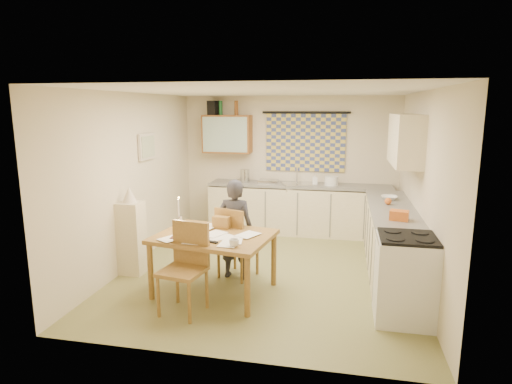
% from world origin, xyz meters
% --- Properties ---
extents(floor, '(4.00, 4.50, 0.02)m').
position_xyz_m(floor, '(0.00, 0.00, -0.01)').
color(floor, olive).
rests_on(floor, ground).
extents(ceiling, '(4.00, 4.50, 0.02)m').
position_xyz_m(ceiling, '(0.00, 0.00, 2.51)').
color(ceiling, white).
rests_on(ceiling, floor).
extents(wall_back, '(4.00, 0.02, 2.50)m').
position_xyz_m(wall_back, '(0.00, 2.26, 1.25)').
color(wall_back, beige).
rests_on(wall_back, floor).
extents(wall_front, '(4.00, 0.02, 2.50)m').
position_xyz_m(wall_front, '(0.00, -2.26, 1.25)').
color(wall_front, beige).
rests_on(wall_front, floor).
extents(wall_left, '(0.02, 4.50, 2.50)m').
position_xyz_m(wall_left, '(-2.01, 0.00, 1.25)').
color(wall_left, beige).
rests_on(wall_left, floor).
extents(wall_right, '(0.02, 4.50, 2.50)m').
position_xyz_m(wall_right, '(2.01, 0.00, 1.25)').
color(wall_right, beige).
rests_on(wall_right, floor).
extents(window_blind, '(1.45, 0.03, 1.05)m').
position_xyz_m(window_blind, '(0.30, 2.22, 1.65)').
color(window_blind, '#39467E').
rests_on(window_blind, wall_back).
extents(curtain_rod, '(1.60, 0.04, 0.04)m').
position_xyz_m(curtain_rod, '(0.30, 2.20, 2.20)').
color(curtain_rod, black).
rests_on(curtain_rod, wall_back).
extents(wall_cabinet, '(0.90, 0.34, 0.70)m').
position_xyz_m(wall_cabinet, '(-1.15, 2.08, 1.80)').
color(wall_cabinet, brown).
rests_on(wall_cabinet, wall_back).
extents(wall_cabinet_glass, '(0.84, 0.02, 0.64)m').
position_xyz_m(wall_cabinet_glass, '(-1.15, 1.91, 1.80)').
color(wall_cabinet_glass, '#99B2A5').
rests_on(wall_cabinet_glass, wall_back).
extents(upper_cabinet_right, '(0.34, 1.30, 0.70)m').
position_xyz_m(upper_cabinet_right, '(1.83, 0.55, 1.85)').
color(upper_cabinet_right, beige).
rests_on(upper_cabinet_right, wall_right).
extents(framed_print, '(0.04, 0.50, 0.40)m').
position_xyz_m(framed_print, '(-1.97, 0.40, 1.70)').
color(framed_print, beige).
rests_on(framed_print, wall_left).
extents(print_canvas, '(0.01, 0.42, 0.32)m').
position_xyz_m(print_canvas, '(-1.95, 0.40, 1.70)').
color(print_canvas, beige).
rests_on(print_canvas, wall_left).
extents(counter_back, '(3.30, 0.62, 0.92)m').
position_xyz_m(counter_back, '(0.24, 1.95, 0.45)').
color(counter_back, beige).
rests_on(counter_back, floor).
extents(counter_right, '(0.62, 2.95, 0.92)m').
position_xyz_m(counter_right, '(1.70, 0.18, 0.45)').
color(counter_right, beige).
rests_on(counter_right, floor).
extents(stove, '(0.62, 0.62, 0.95)m').
position_xyz_m(stove, '(1.70, -1.12, 0.48)').
color(stove, white).
rests_on(stove, floor).
extents(sink, '(0.67, 0.62, 0.10)m').
position_xyz_m(sink, '(0.21, 1.95, 0.88)').
color(sink, silver).
rests_on(sink, counter_back).
extents(tap, '(0.03, 0.03, 0.28)m').
position_xyz_m(tap, '(0.17, 2.13, 1.06)').
color(tap, silver).
rests_on(tap, counter_back).
extents(dish_rack, '(0.35, 0.30, 0.06)m').
position_xyz_m(dish_rack, '(-0.34, 1.95, 0.95)').
color(dish_rack, silver).
rests_on(dish_rack, counter_back).
extents(kettle, '(0.21, 0.21, 0.24)m').
position_xyz_m(kettle, '(-0.78, 1.95, 1.04)').
color(kettle, silver).
rests_on(kettle, counter_back).
extents(mixing_bowl, '(0.29, 0.29, 0.16)m').
position_xyz_m(mixing_bowl, '(0.80, 1.95, 1.00)').
color(mixing_bowl, white).
rests_on(mixing_bowl, counter_back).
extents(soap_bottle, '(0.11, 0.11, 0.19)m').
position_xyz_m(soap_bottle, '(0.51, 2.00, 1.02)').
color(soap_bottle, white).
rests_on(soap_bottle, counter_back).
extents(bowl, '(0.27, 0.27, 0.06)m').
position_xyz_m(bowl, '(1.70, 0.89, 0.95)').
color(bowl, white).
rests_on(bowl, counter_right).
extents(orange_bag, '(0.25, 0.20, 0.12)m').
position_xyz_m(orange_bag, '(1.70, -0.33, 0.98)').
color(orange_bag, orange).
rests_on(orange_bag, counter_right).
extents(fruit_orange, '(0.10, 0.10, 0.10)m').
position_xyz_m(fruit_orange, '(1.65, 0.54, 0.97)').
color(fruit_orange, orange).
rests_on(fruit_orange, counter_right).
extents(speaker, '(0.18, 0.21, 0.26)m').
position_xyz_m(speaker, '(-1.42, 2.08, 2.28)').
color(speaker, black).
rests_on(speaker, wall_cabinet).
extents(bottle_green, '(0.09, 0.09, 0.26)m').
position_xyz_m(bottle_green, '(-1.27, 2.08, 2.28)').
color(bottle_green, '#195926').
rests_on(bottle_green, wall_cabinet).
extents(bottle_brown, '(0.08, 0.08, 0.26)m').
position_xyz_m(bottle_brown, '(-0.97, 2.08, 2.28)').
color(bottle_brown, brown).
rests_on(bottle_brown, wall_cabinet).
extents(dining_table, '(1.52, 1.25, 0.75)m').
position_xyz_m(dining_table, '(-0.53, -0.84, 0.38)').
color(dining_table, brown).
rests_on(dining_table, floor).
extents(chair_far, '(0.58, 0.58, 0.99)m').
position_xyz_m(chair_far, '(-0.37, -0.30, 0.31)').
color(chair_far, brown).
rests_on(chair_far, floor).
extents(chair_near, '(0.53, 0.53, 1.02)m').
position_xyz_m(chair_near, '(-0.72, -1.43, 0.31)').
color(chair_near, brown).
rests_on(chair_near, floor).
extents(person, '(0.54, 0.39, 1.36)m').
position_xyz_m(person, '(-0.39, -0.33, 0.68)').
color(person, black).
rests_on(person, floor).
extents(shelf_stand, '(0.32, 0.30, 1.02)m').
position_xyz_m(shelf_stand, '(-1.84, -0.47, 0.51)').
color(shelf_stand, beige).
rests_on(shelf_stand, floor).
extents(lampshade, '(0.20, 0.20, 0.22)m').
position_xyz_m(lampshade, '(-1.84, -0.47, 1.13)').
color(lampshade, beige).
rests_on(lampshade, shelf_stand).
extents(letter_rack, '(0.23, 0.13, 0.16)m').
position_xyz_m(letter_rack, '(-0.52, -0.56, 0.83)').
color(letter_rack, brown).
rests_on(letter_rack, dining_table).
extents(mug, '(0.11, 0.11, 0.09)m').
position_xyz_m(mug, '(-0.17, -1.24, 0.79)').
color(mug, white).
rests_on(mug, dining_table).
extents(magazine, '(0.22, 0.28, 0.02)m').
position_xyz_m(magazine, '(-0.99, -1.03, 0.76)').
color(magazine, maroon).
rests_on(magazine, dining_table).
extents(book, '(0.25, 0.30, 0.02)m').
position_xyz_m(book, '(-0.97, -0.86, 0.76)').
color(book, orange).
rests_on(book, dining_table).
extents(orange_box, '(0.12, 0.08, 0.04)m').
position_xyz_m(orange_box, '(-0.85, -1.10, 0.77)').
color(orange_box, orange).
rests_on(orange_box, dining_table).
extents(eyeglasses, '(0.14, 0.08, 0.02)m').
position_xyz_m(eyeglasses, '(-0.45, -1.15, 0.76)').
color(eyeglasses, black).
rests_on(eyeglasses, dining_table).
extents(candle_holder, '(0.07, 0.07, 0.18)m').
position_xyz_m(candle_holder, '(-1.02, -0.70, 0.84)').
color(candle_holder, silver).
rests_on(candle_holder, dining_table).
extents(candle, '(0.03, 0.03, 0.22)m').
position_xyz_m(candle, '(-1.03, -0.74, 1.04)').
color(candle, white).
rests_on(candle, dining_table).
extents(candle_flame, '(0.02, 0.02, 0.02)m').
position_xyz_m(candle_flame, '(-1.04, -0.69, 1.16)').
color(candle_flame, '#FFCC66').
rests_on(candle_flame, dining_table).
extents(papers, '(1.18, 0.97, 0.02)m').
position_xyz_m(papers, '(-0.56, -0.90, 0.76)').
color(papers, white).
rests_on(papers, dining_table).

